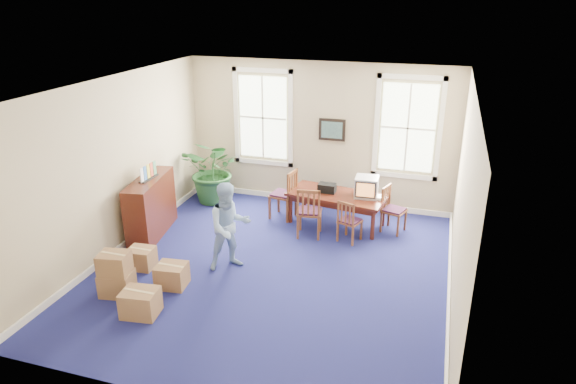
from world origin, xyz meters
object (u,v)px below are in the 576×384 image
(cardboard_boxes, at_px, (129,272))
(chair_near_left, at_px, (309,211))
(credenza, at_px, (151,205))
(man, at_px, (229,226))
(conference_table, at_px, (337,209))
(potted_plant, at_px, (215,171))
(crt_tv, at_px, (367,187))

(cardboard_boxes, bearing_deg, chair_near_left, 52.59)
(credenza, height_order, cardboard_boxes, credenza)
(man, xyz_separation_m, credenza, (-2.02, 0.77, -0.16))
(chair_near_left, distance_m, man, 1.93)
(conference_table, relative_size, man, 1.26)
(conference_table, xyz_separation_m, man, (-1.40, -2.31, 0.45))
(conference_table, height_order, credenza, credenza)
(chair_near_left, relative_size, potted_plant, 0.69)
(crt_tv, relative_size, man, 0.31)
(crt_tv, bearing_deg, credenza, -161.54)
(conference_table, distance_m, chair_near_left, 0.81)
(crt_tv, xyz_separation_m, potted_plant, (-3.51, 0.34, -0.12))
(crt_tv, height_order, man, man)
(chair_near_left, xyz_separation_m, potted_plant, (-2.52, 1.06, 0.24))
(potted_plant, height_order, cardboard_boxes, potted_plant)
(chair_near_left, relative_size, man, 0.67)
(credenza, bearing_deg, man, -30.72)
(conference_table, relative_size, crt_tv, 4.02)
(chair_near_left, bearing_deg, conference_table, -129.63)
(credenza, bearing_deg, cardboard_boxes, -78.09)
(credenza, xyz_separation_m, cardboard_boxes, (0.81, -2.02, -0.25))
(chair_near_left, bearing_deg, cardboard_boxes, 43.92)
(credenza, relative_size, cardboard_boxes, 1.19)
(crt_tv, relative_size, potted_plant, 0.33)
(credenza, distance_m, potted_plant, 1.99)
(crt_tv, height_order, chair_near_left, crt_tv)
(potted_plant, bearing_deg, crt_tv, -5.49)
(conference_table, height_order, crt_tv, crt_tv)
(cardboard_boxes, bearing_deg, conference_table, 53.74)
(conference_table, distance_m, man, 2.74)
(crt_tv, bearing_deg, conference_table, -178.77)
(potted_plant, bearing_deg, man, -60.50)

